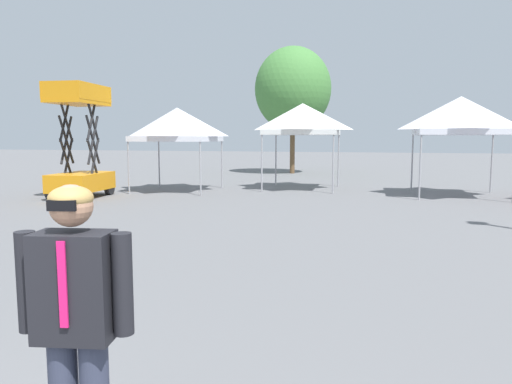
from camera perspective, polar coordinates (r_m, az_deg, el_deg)
canopy_tent_far_right at (r=18.57m, az=-9.44°, el=7.97°), size 3.09×3.09×3.19m
canopy_tent_behind_left at (r=19.08m, az=5.61°, el=8.68°), size 2.93×2.93×3.40m
canopy_tent_behind_center at (r=18.06m, az=23.34°, el=8.39°), size 3.12×3.12×3.46m
scissor_lift at (r=17.35m, az=-20.31°, el=3.24°), size 1.66×2.45×3.83m
person_foreground at (r=2.88m, az=-20.78°, el=-14.07°), size 0.64×0.32×1.78m
tree_behind_tents_right at (r=27.76m, az=4.44°, el=12.19°), size 4.34×4.34×7.20m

